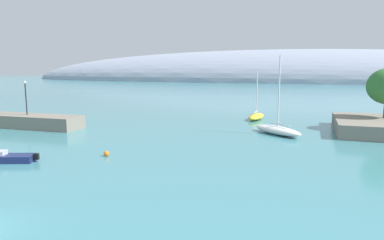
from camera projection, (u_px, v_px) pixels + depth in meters
The scene contains 7 objects.
breakwater_rocks at pixel (3, 120), 51.30m from camera, with size 25.24×4.20×1.80m, color gray.
distant_ridge at pixel (278, 81), 230.14m from camera, with size 378.27×86.83×41.05m, color #8E99AD.
sailboat_yellow_near_shore at pixel (256, 116), 57.48m from camera, with size 2.66×6.28×7.85m.
sailboat_white_mid_mooring at pixel (278, 130), 44.61m from camera, with size 7.29×6.70×10.07m.
motorboat_navy_foreground at pixel (7, 158), 31.55m from camera, with size 5.23×3.17×1.03m.
mooring_buoy_orange at pixel (106, 154), 33.56m from camera, with size 0.53×0.53×0.53m, color orange.
harbor_lamp_post at pixel (26, 94), 49.55m from camera, with size 0.36×0.36×4.80m.
Camera 1 is at (16.45, -12.11, 8.42)m, focal length 32.57 mm.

